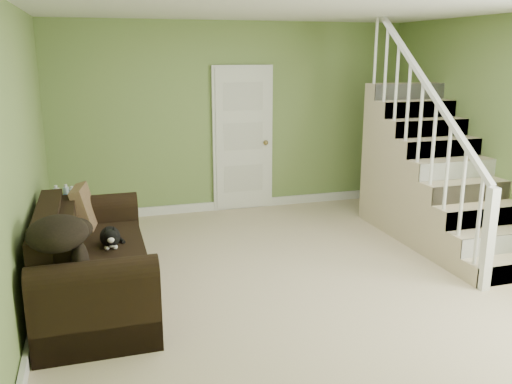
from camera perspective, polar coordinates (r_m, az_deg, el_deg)
floor at (r=5.40m, az=5.37°, el=-9.48°), size 5.00×5.50×0.01m
ceiling at (r=4.95m, az=6.12°, el=19.21°), size 5.00×5.50×0.01m
wall_back at (r=7.60m, az=-2.23°, el=7.79°), size 5.00×0.04×2.60m
wall_left at (r=4.68m, az=-23.91°, el=2.32°), size 0.04×5.50×2.60m
baseboard_back at (r=7.81m, az=-2.09°, el=-1.30°), size 5.00×0.04×0.12m
baseboard_left at (r=5.06m, az=-22.12°, el=-11.50°), size 0.04×5.50×0.12m
door at (r=7.62m, az=-1.39°, el=5.59°), size 0.86×0.12×2.02m
staircase at (r=6.93m, az=17.92°, el=0.89°), size 1.00×2.51×2.82m
sofa at (r=5.14m, az=-17.13°, el=-7.42°), size 0.93×2.16×0.86m
side_table at (r=6.33m, az=-19.09°, el=-3.77°), size 0.52×0.52×0.78m
cat at (r=5.12m, az=-15.09°, el=-4.60°), size 0.23×0.49×0.24m
banana at (r=4.61m, az=-15.88°, el=-7.69°), size 0.17×0.18×0.05m
throw_pillow at (r=5.77m, az=-17.59°, el=-1.65°), size 0.28×0.48×0.47m
throw_blanket at (r=4.29m, az=-20.18°, el=-4.09°), size 0.44×0.58×0.24m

